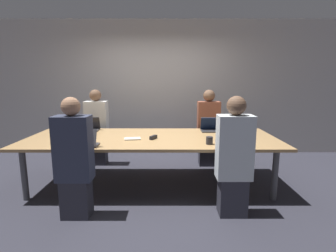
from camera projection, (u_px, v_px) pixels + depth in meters
The scene contains 15 objects.
ground_plane at pixel (153, 184), 4.02m from camera, with size 24.00×24.00×0.00m, color #2D2D38.
curtain_wall at pixel (157, 88), 5.56m from camera, with size 12.00×0.06×2.80m.
conference_table at pixel (153, 140), 3.90m from camera, with size 3.67×1.40×0.74m.
laptop_near_left at pixel (86, 142), 3.33m from camera, with size 0.31×0.23×0.22m.
person_near_left at pixel (75, 160), 2.98m from camera, with size 0.40×0.24×1.40m.
cup_near_left at pixel (69, 142), 3.42m from camera, with size 0.09×0.09×0.08m.
laptop_far_right at pixel (212, 127), 4.32m from camera, with size 0.33×0.24×0.23m.
person_far_right at pixel (209, 129), 4.82m from camera, with size 0.40×0.24×1.40m.
laptop_far_left at pixel (90, 126), 4.40m from camera, with size 0.33×0.22×0.22m.
person_far_left at pixel (98, 128), 4.88m from camera, with size 0.40×0.24×1.41m.
laptop_near_right at pixel (232, 139), 3.41m from camera, with size 0.36×0.25×0.25m.
person_near_right at pixel (235, 159), 3.02m from camera, with size 0.40×0.24×1.41m.
cup_near_right at pixel (210, 141), 3.45m from camera, with size 0.09×0.09×0.10m.
stapler at pixel (154, 137), 3.76m from camera, with size 0.11×0.15×0.05m.
notebook at pixel (133, 139), 3.74m from camera, with size 0.25×0.18×0.02m.
Camera 1 is at (0.24, -3.80, 1.59)m, focal length 28.00 mm.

